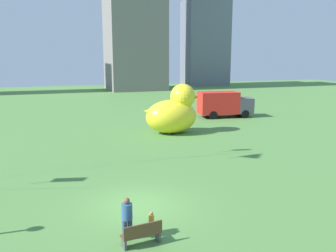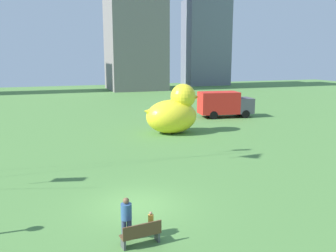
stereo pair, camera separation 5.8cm
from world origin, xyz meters
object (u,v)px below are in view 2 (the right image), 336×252
giant_inflatable_duck (173,112)px  box_truck (224,104)px  person_child (151,221)px  park_bench (141,234)px  person_adult (126,217)px

giant_inflatable_duck → box_truck: giant_inflatable_duck is taller
person_child → giant_inflatable_duck: bearing=67.7°
park_bench → person_child: (0.59, 0.78, 0.03)m
giant_inflatable_duck → person_child: bearing=-112.3°
person_child → box_truck: 27.94m
person_adult → box_truck: bearing=55.3°
giant_inflatable_duck → box_truck: size_ratio=0.85×
park_bench → person_child: bearing=52.9°
box_truck → park_bench: bearing=-123.3°
giant_inflatable_duck → person_adult: bearing=-114.9°
park_bench → giant_inflatable_duck: bearing=66.9°
person_adult → giant_inflatable_duck: (8.10, 17.48, 0.94)m
giant_inflatable_duck → park_bench: bearing=-113.1°
park_bench → person_adult: size_ratio=0.92×
person_adult → box_truck: size_ratio=0.27×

